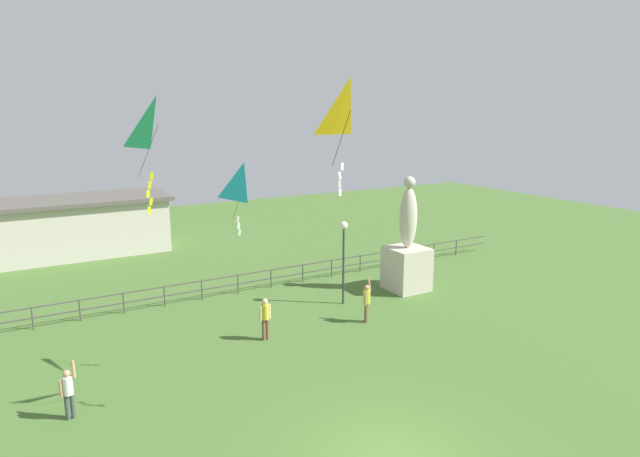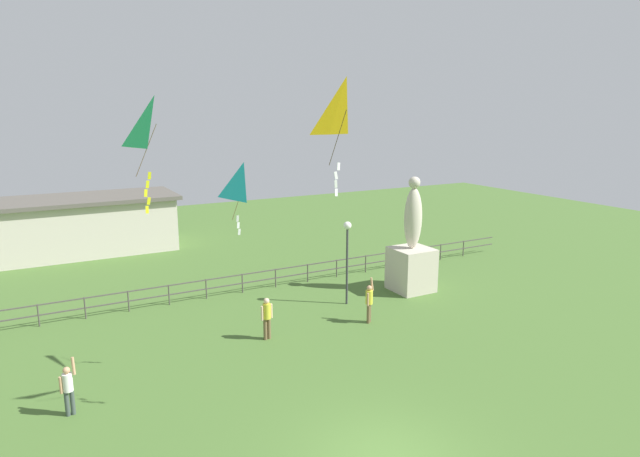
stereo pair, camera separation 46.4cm
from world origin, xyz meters
TOP-DOWN VIEW (x-y plane):
  - statue_monument at (8.87, 10.42)m, footprint 1.84×1.84m
  - lamppost at (5.09, 10.26)m, footprint 0.36×0.36m
  - person_1 at (-6.79, 6.13)m, footprint 0.47×0.28m
  - person_2 at (4.73, 7.89)m, footprint 0.47×0.36m
  - person_3 at (0.34, 8.36)m, footprint 0.50×0.31m
  - kite_0 at (-1.22, 6.22)m, footprint 0.89×1.20m
  - kite_2 at (-4.16, 4.76)m, footprint 1.12×1.11m
  - kite_4 at (-0.19, 1.81)m, footprint 0.95×1.13m
  - waterfront_railing at (-0.33, 14.00)m, footprint 36.03×0.06m
  - pavilion_building at (-4.77, 26.00)m, footprint 11.93×5.15m

SIDE VIEW (x-z plane):
  - waterfront_railing at x=-0.33m, z-range 0.16..1.11m
  - person_1 at x=-6.79m, z-range 0.00..1.77m
  - person_2 at x=4.73m, z-range 0.00..1.90m
  - person_3 at x=0.34m, z-range 0.12..1.79m
  - statue_monument at x=8.87m, z-range -1.11..4.49m
  - pavilion_building at x=-4.77m, z-range 0.02..3.49m
  - lamppost at x=5.09m, z-range 0.92..4.76m
  - kite_0 at x=-1.22m, z-range 5.28..7.53m
  - kite_2 at x=-4.16m, z-range 6.74..9.70m
  - kite_4 at x=-0.19m, z-range 7.14..10.04m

